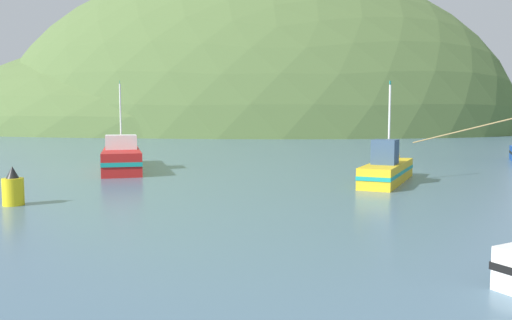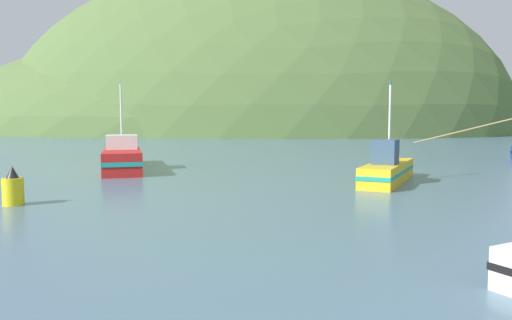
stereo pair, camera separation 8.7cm
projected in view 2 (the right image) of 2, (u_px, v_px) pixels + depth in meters
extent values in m
ellipsoid|color=#516B38|center=(221.00, 131.00, 170.64)|extent=(193.08, 154.47, 65.41)
ellipsoid|color=#516B38|center=(249.00, 132.00, 153.35)|extent=(156.85, 125.48, 99.14)
cube|color=red|center=(122.00, 159.00, 34.64)|extent=(8.25, 11.44, 1.49)
cube|color=teal|center=(122.00, 158.00, 34.63)|extent=(8.33, 11.55, 0.27)
cone|color=red|center=(122.00, 141.00, 39.79)|extent=(0.27, 0.27, 0.70)
cube|color=silver|center=(122.00, 142.00, 33.88)|extent=(3.02, 3.10, 0.99)
cylinder|color=silver|center=(121.00, 116.00, 35.14)|extent=(0.12, 0.12, 4.72)
cube|color=teal|center=(120.00, 82.00, 34.93)|extent=(0.21, 0.32, 0.20)
cube|color=gold|center=(388.00, 172.00, 27.02)|extent=(3.11, 8.23, 1.12)
cube|color=teal|center=(388.00, 171.00, 27.01)|extent=(3.14, 8.31, 0.20)
cone|color=gold|center=(399.00, 153.00, 30.27)|extent=(0.23, 0.23, 0.70)
cube|color=#334C6B|center=(385.00, 152.00, 26.08)|extent=(1.52, 1.83, 1.35)
cylinder|color=silver|center=(390.00, 124.00, 26.96)|extent=(0.12, 0.12, 4.40)
cube|color=teal|center=(391.00, 83.00, 26.77)|extent=(0.09, 0.36, 0.20)
cylinder|color=#997F4C|center=(463.00, 131.00, 40.89)|extent=(7.98, 1.41, 2.33)
cylinder|color=yellow|center=(13.00, 192.00, 19.68)|extent=(0.84, 0.84, 1.13)
cone|color=black|center=(12.00, 172.00, 19.61)|extent=(0.50, 0.50, 0.50)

